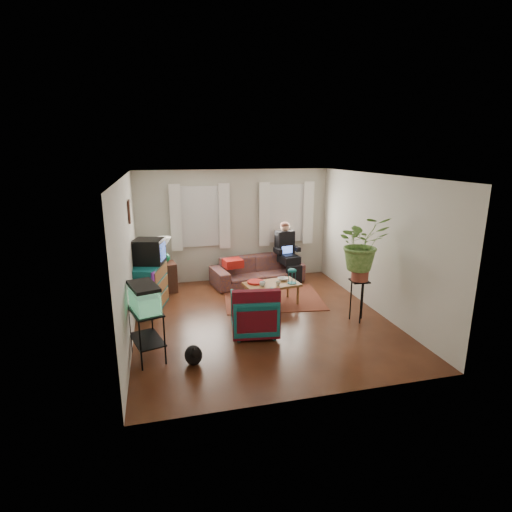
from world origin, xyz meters
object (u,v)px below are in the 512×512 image
object	(u,v)px
sofa	(257,266)
aquarium_stand	(147,334)
dresser	(149,287)
armchair	(254,312)
side_table	(166,277)
coffee_table	(272,294)
plant_stand	(358,301)

from	to	relation	value
sofa	aquarium_stand	size ratio (longest dim) A/B	2.75
aquarium_stand	dresser	bearing A→B (deg)	73.19
armchair	side_table	bearing A→B (deg)	-53.82
side_table	sofa	bearing A→B (deg)	1.85
coffee_table	aquarium_stand	bearing A→B (deg)	-153.61
side_table	plant_stand	bearing A→B (deg)	-36.42
dresser	plant_stand	world-z (taller)	dresser
side_table	aquarium_stand	world-z (taller)	aquarium_stand
sofa	armchair	xyz separation A→B (m)	(-0.70, -2.57, -0.03)
dresser	aquarium_stand	size ratio (longest dim) A/B	1.29
sofa	dresser	xyz separation A→B (m)	(-2.43, -1.00, 0.03)
sofa	side_table	bearing A→B (deg)	171.79
sofa	dresser	distance (m)	2.63
side_table	dresser	xyz separation A→B (m)	(-0.34, -0.94, 0.13)
aquarium_stand	armchair	xyz separation A→B (m)	(1.74, 0.46, 0.00)
dresser	coffee_table	world-z (taller)	dresser
side_table	aquarium_stand	distance (m)	2.98
coffee_table	plant_stand	size ratio (longest dim) A/B	1.40
side_table	coffee_table	size ratio (longest dim) A/B	0.59
dresser	coffee_table	xyz separation A→B (m)	(2.38, -0.39, -0.22)
plant_stand	dresser	bearing A→B (deg)	157.49
dresser	coffee_table	distance (m)	2.42
armchair	dresser	bearing A→B (deg)	-35.06
armchair	coffee_table	xyz separation A→B (m)	(0.65, 1.19, -0.16)
side_table	dresser	size ratio (longest dim) A/B	0.65
aquarium_stand	armchair	size ratio (longest dim) A/B	1.00
coffee_table	sofa	bearing A→B (deg)	79.75
aquarium_stand	plant_stand	xyz separation A→B (m)	(3.68, 0.50, 0.00)
side_table	plant_stand	distance (m)	4.14
plant_stand	coffee_table	bearing A→B (deg)	138.63
side_table	aquarium_stand	xyz separation A→B (m)	(-0.35, -2.96, 0.06)
dresser	side_table	bearing A→B (deg)	85.62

